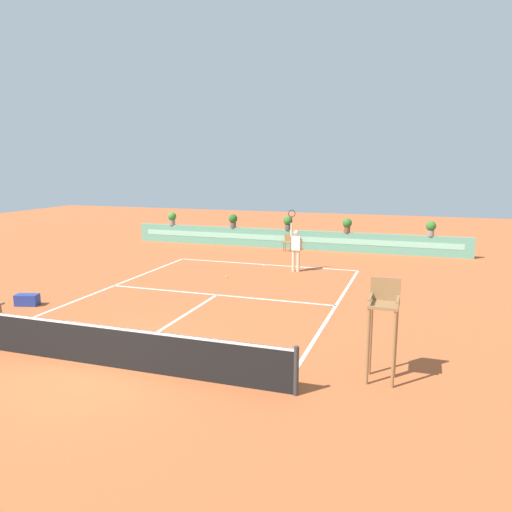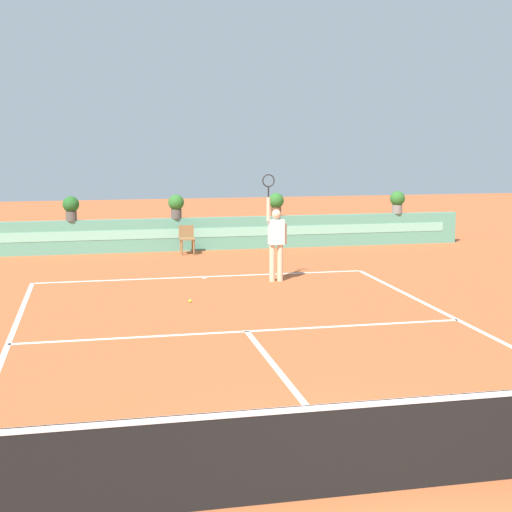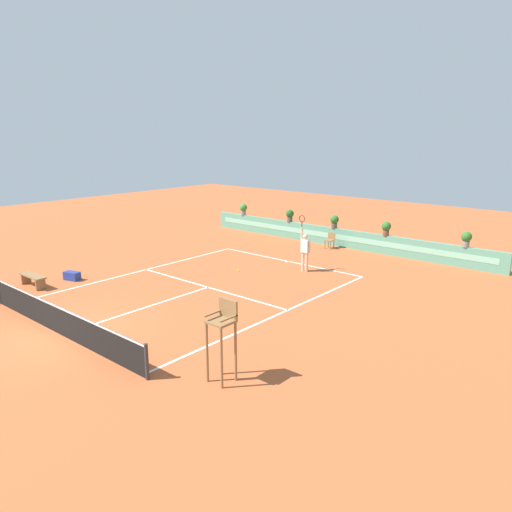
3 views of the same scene
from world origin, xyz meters
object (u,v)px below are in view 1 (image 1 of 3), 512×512
Objects in this scene: ball_kid_chair at (288,242)px; tennis_ball_near_baseline at (226,276)px; tennis_player at (296,247)px; umpire_chair at (383,318)px; potted_plant_right at (347,224)px; potted_plant_far_right at (431,228)px; potted_plant_far_left at (172,218)px; gear_bag at (27,300)px; potted_plant_centre at (288,222)px; potted_plant_left at (233,220)px.

tennis_ball_near_baseline is (-0.75, -6.66, -0.44)m from ball_kid_chair.
tennis_player is (1.58, -4.69, 0.57)m from ball_kid_chair.
potted_plant_right is at bearing 101.06° from umpire_chair.
potted_plant_far_right is 13.99m from potted_plant_far_left.
ball_kid_chair is 13.43m from gear_bag.
umpire_chair reaches higher than gear_bag.
umpire_chair is 16.30m from potted_plant_centre.
potted_plant_right reaches higher than gear_bag.
potted_plant_right is 1.00× the size of potted_plant_far_right.
tennis_player reaches higher than ball_kid_chair.
gear_bag is at bearing -82.18° from potted_plant_far_left.
tennis_player reaches higher than potted_plant_far_right.
potted_plant_centre is 1.00× the size of potted_plant_left.
umpire_chair is 10.26m from tennis_ball_near_baseline.
gear_bag is at bearing 169.60° from umpire_chair.
potted_plant_far_left is at bearing 97.82° from gear_bag.
ball_kid_chair is at bearing 83.58° from tennis_ball_near_baseline.
umpire_chair is at bearing -68.11° from potted_plant_centre.
potted_plant_right is at bearing 0.00° from potted_plant_far_left.
tennis_player is 3.57× the size of potted_plant_far_right.
potted_plant_far_right reaches higher than tennis_ball_near_baseline.
tennis_ball_near_baseline is 7.53m from potted_plant_centre.
gear_bag is at bearing -121.98° from potted_plant_right.
potted_plant_left is at bearing 121.25° from umpire_chair.
gear_bag is 17.93m from potted_plant_far_right.
tennis_player is 7.33m from potted_plant_left.
tennis_player is 38.01× the size of tennis_ball_near_baseline.
ball_kid_chair is at bearing -12.41° from potted_plant_left.
potted_plant_far_right is at bearing 0.00° from potted_plant_left.
potted_plant_far_right is (7.15, 0.00, 0.00)m from potted_plant_centre.
potted_plant_right reaches higher than ball_kid_chair.
potted_plant_far_right is (4.03, 0.00, 0.00)m from potted_plant_right.
ball_kid_chair is 3.13m from potted_plant_right.
potted_plant_right is at bearing 58.02° from gear_bag.
umpire_chair reaches higher than potted_plant_left.
ball_kid_chair reaches higher than gear_bag.
potted_plant_right is 6.22m from potted_plant_left.
ball_kid_chair is at bearing -173.97° from potted_plant_far_right.
potted_plant_far_right is (1.07, 15.13, 0.07)m from umpire_chair.
potted_plant_centre is at bearing 111.89° from umpire_chair.
tennis_ball_near_baseline is 0.09× the size of potted_plant_centre.
tennis_ball_near_baseline is at bearing -94.08° from potted_plant_centre.
potted_plant_far_right reaches higher than ball_kid_chair.
potted_plant_left is (-4.91, 5.43, 0.36)m from tennis_player.
tennis_ball_near_baseline is at bearing -96.42° from ball_kid_chair.
gear_bag is at bearing -128.45° from tennis_ball_near_baseline.
potted_plant_right is 1.00× the size of potted_plant_left.
potted_plant_left is 1.00× the size of potted_plant_far_left.
ball_kid_chair is 1.17× the size of potted_plant_far_left.
potted_plant_centre is (-3.12, 0.00, 0.00)m from potted_plant_right.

